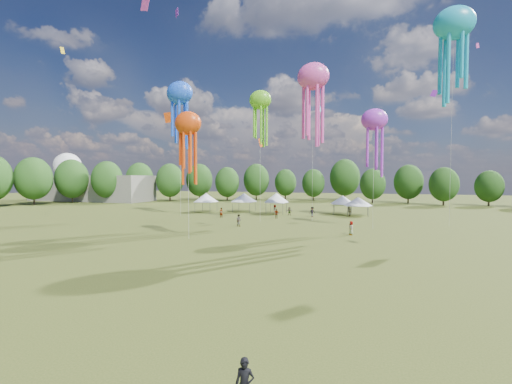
% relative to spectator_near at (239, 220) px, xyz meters
% --- Properties ---
extents(ground, '(300.00, 300.00, 0.00)m').
position_rel_spectator_near_xyz_m(ground, '(7.44, -34.03, -0.89)').
color(ground, '#384416').
rests_on(ground, ground).
extents(spectator_near, '(1.07, 0.99, 1.78)m').
position_rel_spectator_near_xyz_m(spectator_near, '(0.00, 0.00, 0.00)').
color(spectator_near, gray).
rests_on(spectator_near, ground).
extents(spectators_far, '(23.76, 22.24, 1.93)m').
position_rel_spectator_near_xyz_m(spectators_far, '(7.25, 13.45, 0.01)').
color(spectators_far, gray).
rests_on(spectators_far, ground).
extents(festival_tents, '(35.98, 10.09, 4.23)m').
position_rel_spectator_near_xyz_m(festival_tents, '(1.61, 19.70, 2.11)').
color(festival_tents, '#47474C').
rests_on(festival_tents, ground).
extents(show_kites, '(50.27, 23.77, 32.10)m').
position_rel_spectator_near_xyz_m(show_kites, '(9.62, 7.20, 20.42)').
color(show_kites, '#67CF22').
rests_on(show_kites, ground).
extents(small_kites, '(71.39, 67.38, 45.76)m').
position_rel_spectator_near_xyz_m(small_kites, '(8.40, 7.73, 29.35)').
color(small_kites, '#67CF22').
rests_on(small_kites, ground).
extents(treeline, '(201.57, 95.24, 13.43)m').
position_rel_spectator_near_xyz_m(treeline, '(3.58, 28.49, 5.66)').
color(treeline, '#38281C').
rests_on(treeline, ground).
extents(hangar, '(40.00, 12.00, 8.00)m').
position_rel_spectator_near_xyz_m(hangar, '(-64.56, 37.97, 3.11)').
color(hangar, gray).
rests_on(hangar, ground).
extents(radome, '(9.00, 9.00, 16.00)m').
position_rel_spectator_near_xyz_m(radome, '(-80.56, 43.97, 9.10)').
color(radome, white).
rests_on(radome, ground).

